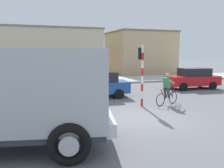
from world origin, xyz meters
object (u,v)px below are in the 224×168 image
at_px(car_white_mid, 67,79).
at_px(car_far_side, 97,85).
at_px(cyclist, 167,89).
at_px(traffic_light_pole, 142,67).
at_px(truck_foreground, 15,93).
at_px(car_red_near, 193,78).

xyz_separation_m(car_white_mid, car_far_side, (1.22, -3.93, 0.00)).
xyz_separation_m(cyclist, traffic_light_pole, (-1.42, 0.21, 1.20)).
bearing_deg(car_far_side, truck_foreground, -121.92).
relative_size(truck_foreground, cyclist, 3.38).
height_order(truck_foreground, car_white_mid, truck_foreground).
xyz_separation_m(traffic_light_pole, car_red_near, (6.51, 4.22, -1.25)).
bearing_deg(car_far_side, car_white_mid, 107.24).
bearing_deg(traffic_light_pole, car_far_side, 116.32).
relative_size(cyclist, car_far_side, 0.42).
bearing_deg(car_white_mid, traffic_light_pole, -68.59).
xyz_separation_m(truck_foreground, cyclist, (7.39, 3.75, -0.80)).
bearing_deg(car_white_mid, car_far_side, -72.76).
relative_size(cyclist, traffic_light_pole, 0.54).
relative_size(cyclist, car_red_near, 0.42).
relative_size(truck_foreground, car_red_near, 1.41).
relative_size(traffic_light_pole, car_red_near, 0.77).
bearing_deg(car_red_near, car_white_mid, 162.98).
height_order(truck_foreground, traffic_light_pole, traffic_light_pole).
bearing_deg(car_far_side, traffic_light_pole, -63.68).
distance_m(cyclist, car_far_side, 4.47).
bearing_deg(truck_foreground, car_red_near, 33.25).
distance_m(cyclist, car_white_mid, 8.39).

